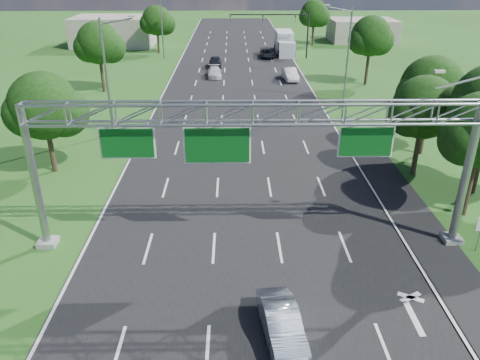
{
  "coord_description": "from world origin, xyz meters",
  "views": [
    {
      "loc": [
        -0.71,
        -10.03,
        14.34
      ],
      "look_at": [
        -0.34,
        13.18,
        3.32
      ],
      "focal_mm": 35.0,
      "sensor_mm": 36.0,
      "label": 1
    }
  ],
  "objects_px": {
    "sign_gantry": "(254,125)",
    "silver_sedan": "(282,323)",
    "traffic_signal": "(285,24)",
    "box_truck": "(285,43)"
  },
  "relations": [
    {
      "from": "sign_gantry",
      "to": "silver_sedan",
      "type": "distance_m",
      "value": 9.49
    },
    {
      "from": "traffic_signal",
      "to": "sign_gantry",
      "type": "bearing_deg",
      "value": -97.68
    },
    {
      "from": "traffic_signal",
      "to": "silver_sedan",
      "type": "bearing_deg",
      "value": -95.92
    },
    {
      "from": "silver_sedan",
      "to": "box_truck",
      "type": "relative_size",
      "value": 0.44
    },
    {
      "from": "sign_gantry",
      "to": "traffic_signal",
      "type": "height_order",
      "value": "sign_gantry"
    },
    {
      "from": "sign_gantry",
      "to": "box_truck",
      "type": "bearing_deg",
      "value": 82.43
    },
    {
      "from": "sign_gantry",
      "to": "silver_sedan",
      "type": "height_order",
      "value": "sign_gantry"
    },
    {
      "from": "sign_gantry",
      "to": "silver_sedan",
      "type": "xyz_separation_m",
      "value": [
        0.92,
        -7.12,
        -6.21
      ]
    },
    {
      "from": "traffic_signal",
      "to": "silver_sedan",
      "type": "relative_size",
      "value": 2.97
    },
    {
      "from": "sign_gantry",
      "to": "silver_sedan",
      "type": "relative_size",
      "value": 5.72
    }
  ]
}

